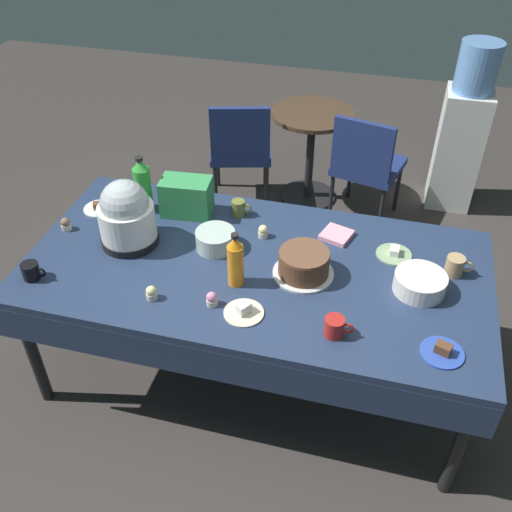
% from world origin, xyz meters
% --- Properties ---
extents(ground, '(9.00, 9.00, 0.00)m').
position_xyz_m(ground, '(0.00, 0.00, 0.00)').
color(ground, '#383330').
extents(potluck_table, '(2.20, 1.10, 0.75)m').
position_xyz_m(potluck_table, '(0.00, 0.00, 0.69)').
color(potluck_table, navy).
rests_on(potluck_table, ground).
extents(frosted_layer_cake, '(0.29, 0.29, 0.13)m').
position_xyz_m(frosted_layer_cake, '(0.23, -0.02, 0.81)').
color(frosted_layer_cake, silver).
rests_on(frosted_layer_cake, potluck_table).
extents(slow_cooker, '(0.29, 0.29, 0.35)m').
position_xyz_m(slow_cooker, '(-0.65, 0.01, 0.91)').
color(slow_cooker, black).
rests_on(slow_cooker, potluck_table).
extents(glass_salad_bowl, '(0.20, 0.20, 0.09)m').
position_xyz_m(glass_salad_bowl, '(-0.23, 0.08, 0.80)').
color(glass_salad_bowl, '#B2C6BC').
rests_on(glass_salad_bowl, potluck_table).
extents(ceramic_snack_bowl, '(0.23, 0.23, 0.09)m').
position_xyz_m(ceramic_snack_bowl, '(0.76, 0.01, 0.79)').
color(ceramic_snack_bowl, silver).
rests_on(ceramic_snack_bowl, potluck_table).
extents(dessert_plate_white, '(0.17, 0.17, 0.04)m').
position_xyz_m(dessert_plate_white, '(-0.94, 0.24, 0.76)').
color(dessert_plate_white, white).
rests_on(dessert_plate_white, potluck_table).
extents(dessert_plate_sage, '(0.17, 0.17, 0.04)m').
position_xyz_m(dessert_plate_sage, '(0.63, 0.24, 0.76)').
color(dessert_plate_sage, '#8CA87F').
rests_on(dessert_plate_sage, potluck_table).
extents(dessert_plate_cream, '(0.18, 0.18, 0.05)m').
position_xyz_m(dessert_plate_cream, '(0.03, -0.34, 0.76)').
color(dessert_plate_cream, beige).
rests_on(dessert_plate_cream, potluck_table).
extents(dessert_plate_cobalt, '(0.18, 0.18, 0.05)m').
position_xyz_m(dessert_plate_cobalt, '(0.86, -0.36, 0.76)').
color(dessert_plate_cobalt, '#2D4CB2').
rests_on(dessert_plate_cobalt, potluck_table).
extents(cupcake_rose, '(0.05, 0.05, 0.07)m').
position_xyz_m(cupcake_rose, '(-1.02, 0.03, 0.78)').
color(cupcake_rose, beige).
rests_on(cupcake_rose, potluck_table).
extents(cupcake_cocoa, '(0.05, 0.05, 0.07)m').
position_xyz_m(cupcake_cocoa, '(-0.39, -0.35, 0.78)').
color(cupcake_cocoa, beige).
rests_on(cupcake_cocoa, potluck_table).
extents(cupcake_lemon, '(0.05, 0.05, 0.07)m').
position_xyz_m(cupcake_lemon, '(-0.02, 0.22, 0.78)').
color(cupcake_lemon, beige).
rests_on(cupcake_lemon, potluck_table).
extents(cupcake_berry, '(0.05, 0.05, 0.07)m').
position_xyz_m(cupcake_berry, '(-0.12, -0.32, 0.78)').
color(cupcake_berry, beige).
rests_on(cupcake_berry, potluck_table).
extents(soda_bottle_lime_soda, '(0.09, 0.09, 0.32)m').
position_xyz_m(soda_bottle_lime_soda, '(-0.70, 0.30, 0.90)').
color(soda_bottle_lime_soda, green).
rests_on(soda_bottle_lime_soda, potluck_table).
extents(soda_bottle_orange_juice, '(0.07, 0.07, 0.28)m').
position_xyz_m(soda_bottle_orange_juice, '(-0.06, -0.15, 0.88)').
color(soda_bottle_orange_juice, orange).
rests_on(soda_bottle_orange_juice, potluck_table).
extents(coffee_mug_tan, '(0.13, 0.08, 0.09)m').
position_xyz_m(coffee_mug_tan, '(0.91, 0.17, 0.80)').
color(coffee_mug_tan, tan).
rests_on(coffee_mug_tan, potluck_table).
extents(coffee_mug_olive, '(0.11, 0.07, 0.09)m').
position_xyz_m(coffee_mug_olive, '(-0.19, 0.38, 0.79)').
color(coffee_mug_olive, olive).
rests_on(coffee_mug_olive, potluck_table).
extents(coffee_mug_red, '(0.12, 0.08, 0.09)m').
position_xyz_m(coffee_mug_red, '(0.43, -0.36, 0.79)').
color(coffee_mug_red, '#B2231E').
rests_on(coffee_mug_red, potluck_table).
extents(coffee_mug_black, '(0.12, 0.08, 0.08)m').
position_xyz_m(coffee_mug_black, '(-0.97, -0.36, 0.79)').
color(coffee_mug_black, black).
rests_on(coffee_mug_black, potluck_table).
extents(soda_carton, '(0.27, 0.18, 0.20)m').
position_xyz_m(soda_carton, '(-0.46, 0.33, 0.85)').
color(soda_carton, '#338C4C').
rests_on(soda_carton, potluck_table).
extents(paper_napkin_stack, '(0.18, 0.18, 0.02)m').
position_xyz_m(paper_napkin_stack, '(0.34, 0.31, 0.76)').
color(paper_napkin_stack, pink).
rests_on(paper_napkin_stack, potluck_table).
extents(maroon_chair_left, '(0.54, 0.54, 0.85)m').
position_xyz_m(maroon_chair_left, '(-0.53, 1.58, 0.49)').
color(maroon_chair_left, navy).
rests_on(maroon_chair_left, ground).
extents(maroon_chair_right, '(0.53, 0.53, 0.85)m').
position_xyz_m(maroon_chair_right, '(0.38, 1.58, 0.49)').
color(maroon_chair_right, navy).
rests_on(maroon_chair_right, ground).
extents(round_cafe_table, '(0.60, 0.60, 0.72)m').
position_xyz_m(round_cafe_table, '(-0.05, 1.80, 0.50)').
color(round_cafe_table, '#473323').
rests_on(round_cafe_table, ground).
extents(water_cooler, '(0.32, 0.32, 1.24)m').
position_xyz_m(water_cooler, '(1.01, 2.02, 0.59)').
color(water_cooler, silver).
rests_on(water_cooler, ground).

